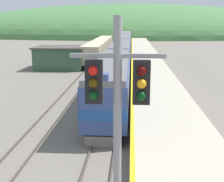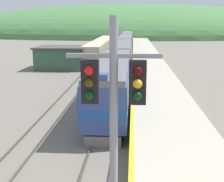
{
  "view_description": "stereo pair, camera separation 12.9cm",
  "coord_description": "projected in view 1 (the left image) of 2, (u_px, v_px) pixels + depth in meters",
  "views": [
    {
      "loc": [
        1.66,
        -2.86,
        7.67
      ],
      "look_at": [
        0.24,
        19.78,
        2.48
      ],
      "focal_mm": 50.0,
      "sensor_mm": 36.0,
      "label": 1
    },
    {
      "loc": [
        1.79,
        -2.85,
        7.67
      ],
      "look_at": [
        0.24,
        19.78,
        2.48
      ],
      "focal_mm": 50.0,
      "sensor_mm": 36.0,
      "label": 2
    }
  ],
  "objects": [
    {
      "name": "track_main",
      "position": [
        124.0,
        53.0,
        72.68
      ],
      "size": [
        1.52,
        180.0,
        0.16
      ],
      "color": "#4C443D",
      "rests_on": "ground"
    },
    {
      "name": "track_siding",
      "position": [
        104.0,
        53.0,
        72.97
      ],
      "size": [
        1.52,
        180.0,
        0.16
      ],
      "color": "#4C443D",
      "rests_on": "ground"
    },
    {
      "name": "platform",
      "position": [
        147.0,
        63.0,
        52.85
      ],
      "size": [
        5.25,
        140.0,
        1.15
      ],
      "color": "#B2A893",
      "rests_on": "ground"
    },
    {
      "name": "distant_hills",
      "position": [
        128.0,
        36.0,
        155.34
      ],
      "size": [
        184.96,
        83.23,
        30.61
      ],
      "color": "#477A42",
      "rests_on": "ground"
    },
    {
      "name": "station_shed",
      "position": [
        61.0,
        57.0,
        49.81
      ],
      "size": [
        7.89,
        6.78,
        3.55
      ],
      "color": "#385B42",
      "rests_on": "ground"
    },
    {
      "name": "express_train_lead_car",
      "position": [
        113.0,
        81.0,
        27.98
      ],
      "size": [
        2.97,
        20.1,
        4.57
      ],
      "color": "black",
      "rests_on": "ground"
    },
    {
      "name": "carriage_second",
      "position": [
        121.0,
        55.0,
        48.75
      ],
      "size": [
        2.96,
        20.36,
        4.21
      ],
      "color": "black",
      "rests_on": "ground"
    },
    {
      "name": "carriage_third",
      "position": [
        124.0,
        45.0,
        69.41
      ],
      "size": [
        2.96,
        20.36,
        4.21
      ],
      "color": "black",
      "rests_on": "ground"
    },
    {
      "name": "carriage_fourth",
      "position": [
        126.0,
        39.0,
        90.07
      ],
      "size": [
        2.96,
        20.36,
        4.21
      ],
      "color": "black",
      "rests_on": "ground"
    },
    {
      "name": "siding_train",
      "position": [
        100.0,
        49.0,
        64.02
      ],
      "size": [
        2.9,
        34.62,
        3.69
      ],
      "color": "black",
      "rests_on": "ground"
    },
    {
      "name": "signal_mast_main",
      "position": [
        117.0,
        129.0,
        7.48
      ],
      "size": [
        2.2,
        0.42,
        7.77
      ],
      "color": "gray",
      "rests_on": "ground"
    }
  ]
}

